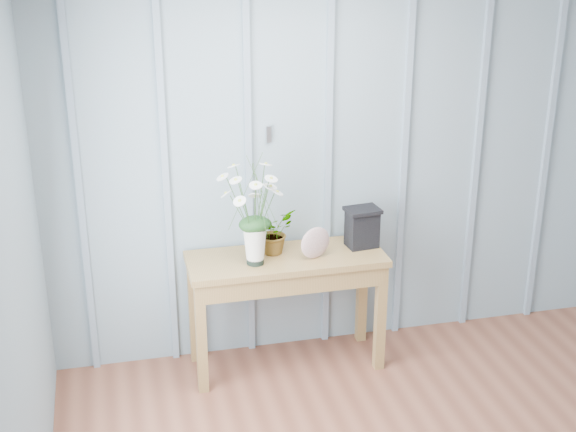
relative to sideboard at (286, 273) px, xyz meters
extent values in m
cube|color=#889CA7|center=(0.57, 0.25, 0.61)|extent=(4.00, 0.01, 2.50)
cube|color=#ADAEB2|center=(-0.05, 0.24, 0.81)|extent=(0.03, 0.01, 0.10)
cube|color=#8094A5|center=(-1.18, 0.24, 0.61)|extent=(0.04, 0.03, 2.50)
cube|color=#8094A5|center=(-0.68, 0.24, 0.61)|extent=(0.04, 0.03, 2.50)
cube|color=#8094A5|center=(-0.18, 0.24, 0.61)|extent=(0.04, 0.03, 2.50)
cube|color=#8094A5|center=(0.32, 0.24, 0.61)|extent=(0.04, 0.03, 2.50)
cube|color=#8094A5|center=(0.82, 0.24, 0.61)|extent=(0.04, 0.03, 2.50)
cube|color=#8094A5|center=(1.32, 0.24, 0.61)|extent=(0.04, 0.03, 2.50)
cube|color=#8094A5|center=(1.82, 0.24, 0.61)|extent=(0.04, 0.03, 2.50)
cube|color=olive|center=(0.00, 0.00, 0.09)|extent=(1.20, 0.45, 0.04)
cube|color=olive|center=(0.00, 0.00, 0.01)|extent=(1.13, 0.42, 0.12)
cube|color=olive|center=(-0.56, -0.18, -0.28)|extent=(0.06, 0.06, 0.71)
cube|color=olive|center=(0.55, -0.18, -0.28)|extent=(0.06, 0.06, 0.71)
cube|color=olive|center=(-0.56, 0.18, -0.28)|extent=(0.06, 0.06, 0.71)
cube|color=olive|center=(0.55, 0.18, -0.28)|extent=(0.06, 0.06, 0.71)
cylinder|color=black|center=(-0.20, -0.06, 0.15)|extent=(0.10, 0.10, 0.07)
cone|color=white|center=(-0.20, -0.06, 0.25)|extent=(0.17, 0.17, 0.24)
ellipsoid|color=#163C18|center=(-0.20, -0.06, 0.37)|extent=(0.19, 0.16, 0.10)
imported|color=#163C18|center=(-0.06, 0.08, 0.25)|extent=(0.33, 0.32, 0.28)
ellipsoid|color=#8D4753|center=(0.16, -0.07, 0.21)|extent=(0.21, 0.11, 0.20)
cube|color=black|center=(0.49, 0.04, 0.23)|extent=(0.20, 0.16, 0.23)
cube|color=black|center=(0.49, 0.04, 0.35)|extent=(0.22, 0.18, 0.02)
camera|label=1|loc=(-1.01, -4.30, 2.11)|focal=50.00mm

